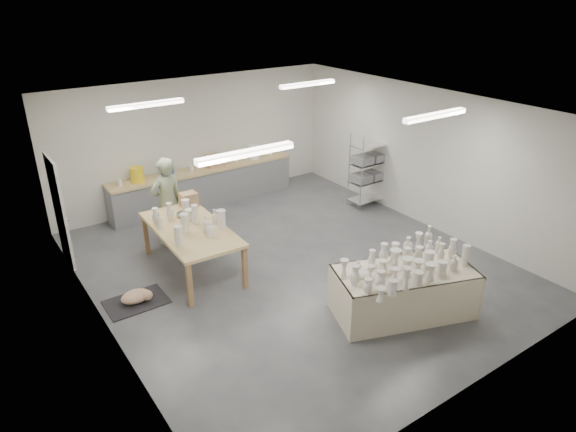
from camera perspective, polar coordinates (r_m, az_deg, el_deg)
room at (r=9.03m, az=-0.33°, el=5.96°), size 8.00×8.02×3.00m
back_counter at (r=12.55m, az=-9.29°, el=3.44°), size 4.60×0.60×1.24m
wire_shelf at (r=12.35m, az=8.95°, el=5.25°), size 0.88×0.48×1.80m
drying_table at (r=8.52m, az=12.69°, el=-7.92°), size 2.44×1.78×1.16m
work_table at (r=9.56m, az=-10.84°, el=-0.99°), size 1.25×2.37×1.23m
rug at (r=9.15m, az=-16.50°, el=-9.14°), size 1.00×0.70×0.02m
cat at (r=9.08m, az=-16.42°, el=-8.53°), size 0.50×0.38×0.21m
potter at (r=10.57m, az=-13.28°, el=1.57°), size 0.73×0.53×1.85m
red_stool at (r=11.05m, az=-13.52°, el=-0.93°), size 0.43×0.43×0.35m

